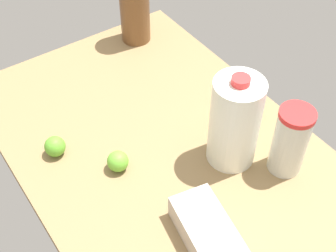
{
  "coord_description": "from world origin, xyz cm",
  "views": [
    {
      "loc": [
        69.15,
        -48.09,
        100.78
      ],
      "look_at": [
        0.0,
        0.0,
        13.0
      ],
      "focal_mm": 50.0,
      "sensor_mm": 36.0,
      "label": 1
    }
  ],
  "objects_px": {
    "egg_carton": "(217,248)",
    "chocolate_milk_jug": "(134,5)",
    "milk_jug": "(235,122)",
    "lime_beside_bowl": "(55,146)",
    "lime_loose": "(118,161)",
    "lime_by_jug": "(251,109)",
    "tumbler_cup": "(290,141)"
  },
  "relations": [
    {
      "from": "chocolate_milk_jug",
      "to": "lime_by_jug",
      "type": "relative_size",
      "value": 5.28
    },
    {
      "from": "tumbler_cup",
      "to": "lime_loose",
      "type": "distance_m",
      "value": 0.45
    },
    {
      "from": "chocolate_milk_jug",
      "to": "milk_jug",
      "type": "bearing_deg",
      "value": -7.39
    },
    {
      "from": "egg_carton",
      "to": "lime_by_jug",
      "type": "xyz_separation_m",
      "value": [
        -0.3,
        0.37,
        -0.01
      ]
    },
    {
      "from": "egg_carton",
      "to": "chocolate_milk_jug",
      "type": "distance_m",
      "value": 0.88
    },
    {
      "from": "egg_carton",
      "to": "lime_by_jug",
      "type": "bearing_deg",
      "value": 139.5
    },
    {
      "from": "lime_beside_bowl",
      "to": "egg_carton",
      "type": "bearing_deg",
      "value": 18.56
    },
    {
      "from": "milk_jug",
      "to": "lime_loose",
      "type": "xyz_separation_m",
      "value": [
        -0.14,
        -0.27,
        -0.1
      ]
    },
    {
      "from": "lime_loose",
      "to": "tumbler_cup",
      "type": "bearing_deg",
      "value": 56.06
    },
    {
      "from": "egg_carton",
      "to": "lime_by_jug",
      "type": "relative_size",
      "value": 5.48
    },
    {
      "from": "milk_jug",
      "to": "lime_beside_bowl",
      "type": "bearing_deg",
      "value": -125.73
    },
    {
      "from": "tumbler_cup",
      "to": "lime_by_jug",
      "type": "bearing_deg",
      "value": 164.46
    },
    {
      "from": "milk_jug",
      "to": "egg_carton",
      "type": "bearing_deg",
      "value": -46.18
    },
    {
      "from": "lime_by_jug",
      "to": "lime_loose",
      "type": "bearing_deg",
      "value": -96.97
    },
    {
      "from": "milk_jug",
      "to": "lime_by_jug",
      "type": "relative_size",
      "value": 5.08
    },
    {
      "from": "egg_carton",
      "to": "lime_loose",
      "type": "relative_size",
      "value": 5.2
    },
    {
      "from": "tumbler_cup",
      "to": "lime_by_jug",
      "type": "relative_size",
      "value": 3.7
    },
    {
      "from": "tumbler_cup",
      "to": "lime_beside_bowl",
      "type": "distance_m",
      "value": 0.62
    },
    {
      "from": "lime_by_jug",
      "to": "lime_beside_bowl",
      "type": "bearing_deg",
      "value": -109.93
    },
    {
      "from": "milk_jug",
      "to": "chocolate_milk_jug",
      "type": "bearing_deg",
      "value": 172.61
    },
    {
      "from": "egg_carton",
      "to": "chocolate_milk_jug",
      "type": "relative_size",
      "value": 1.04
    },
    {
      "from": "egg_carton",
      "to": "lime_beside_bowl",
      "type": "height_order",
      "value": "egg_carton"
    },
    {
      "from": "lime_by_jug",
      "to": "chocolate_milk_jug",
      "type": "bearing_deg",
      "value": -172.49
    },
    {
      "from": "tumbler_cup",
      "to": "lime_beside_bowl",
      "type": "xyz_separation_m",
      "value": [
        -0.39,
        -0.48,
        -0.07
      ]
    },
    {
      "from": "chocolate_milk_jug",
      "to": "lime_by_jug",
      "type": "height_order",
      "value": "chocolate_milk_jug"
    },
    {
      "from": "egg_carton",
      "to": "lime_beside_bowl",
      "type": "bearing_deg",
      "value": -150.76
    },
    {
      "from": "chocolate_milk_jug",
      "to": "lime_by_jug",
      "type": "bearing_deg",
      "value": 7.51
    },
    {
      "from": "lime_by_jug",
      "to": "lime_beside_bowl",
      "type": "distance_m",
      "value": 0.57
    },
    {
      "from": "egg_carton",
      "to": "chocolate_milk_jug",
      "type": "height_order",
      "value": "chocolate_milk_jug"
    },
    {
      "from": "lime_beside_bowl",
      "to": "chocolate_milk_jug",
      "type": "bearing_deg",
      "value": 125.25
    },
    {
      "from": "lime_beside_bowl",
      "to": "lime_loose",
      "type": "bearing_deg",
      "value": 38.58
    },
    {
      "from": "lime_loose",
      "to": "lime_beside_bowl",
      "type": "bearing_deg",
      "value": -141.42
    }
  ]
}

